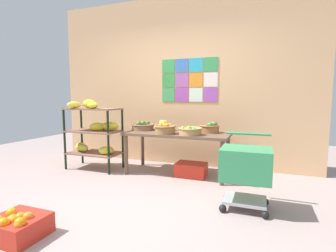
% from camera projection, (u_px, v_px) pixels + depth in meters
% --- Properties ---
extents(ground, '(9.67, 9.67, 0.00)m').
position_uv_depth(ground, '(127.00, 202.00, 2.95)').
color(ground, gray).
extents(back_wall_with_art, '(4.72, 0.07, 2.95)m').
position_uv_depth(back_wall_with_art, '(178.00, 82.00, 4.52)').
color(back_wall_with_art, '#DFAC78').
rests_on(back_wall_with_art, ground).
extents(banana_shelf_unit, '(0.89, 0.56, 1.17)m').
position_uv_depth(banana_shelf_unit, '(94.00, 129.00, 4.26)').
color(banana_shelf_unit, black).
rests_on(banana_shelf_unit, ground).
extents(display_table, '(1.61, 0.70, 0.66)m').
position_uv_depth(display_table, '(177.00, 137.00, 3.97)').
color(display_table, brown).
rests_on(display_table, ground).
extents(fruit_basket_left, '(0.38, 0.38, 0.15)m').
position_uv_depth(fruit_basket_left, '(143.00, 126.00, 4.28)').
color(fruit_basket_left, '#8B644B').
rests_on(fruit_basket_left, display_table).
extents(fruit_basket_centre, '(0.31, 0.31, 0.17)m').
position_uv_depth(fruit_basket_centre, '(210.00, 128.00, 3.95)').
color(fruit_basket_centre, '#A56C3F').
rests_on(fruit_basket_centre, display_table).
extents(fruit_basket_back_right, '(0.33, 0.33, 0.17)m').
position_uv_depth(fruit_basket_back_right, '(165.00, 129.00, 3.83)').
color(fruit_basket_back_right, olive).
rests_on(fruit_basket_back_right, display_table).
extents(fruit_basket_right, '(0.35, 0.35, 0.13)m').
position_uv_depth(fruit_basket_right, '(190.00, 131.00, 3.72)').
color(fruit_basket_right, tan).
rests_on(fruit_basket_right, display_table).
extents(fruit_basket_back_left, '(0.30, 0.30, 0.17)m').
position_uv_depth(fruit_basket_back_left, '(164.00, 125.00, 4.22)').
color(fruit_basket_back_left, olive).
rests_on(fruit_basket_back_left, display_table).
extents(produce_crate_under_table, '(0.46, 0.32, 0.20)m').
position_uv_depth(produce_crate_under_table, '(191.00, 170.00, 3.91)').
color(produce_crate_under_table, red).
rests_on(produce_crate_under_table, ground).
extents(orange_crate_foreground, '(0.43, 0.39, 0.24)m').
position_uv_depth(orange_crate_foreground, '(18.00, 226.00, 2.18)').
color(orange_crate_foreground, red).
rests_on(orange_crate_foreground, ground).
extents(shopping_cart, '(0.52, 0.47, 0.80)m').
position_uv_depth(shopping_cart, '(246.00, 167.00, 2.71)').
color(shopping_cart, black).
rests_on(shopping_cart, ground).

